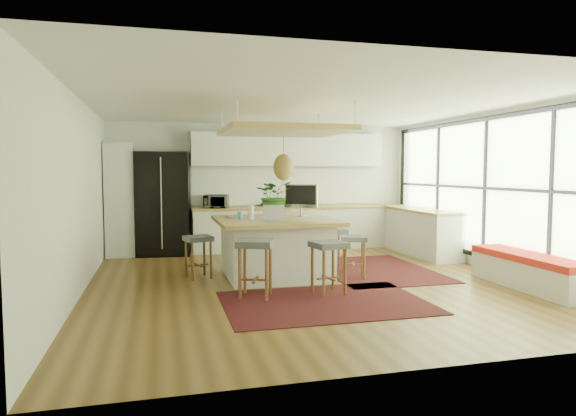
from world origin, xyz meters
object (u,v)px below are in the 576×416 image
object	(u,v)px
stool_near_right	(329,269)
stool_right_front	(354,255)
stool_left_side	(198,256)
monitor	(301,201)
stool_right_back	(333,248)
island	(275,247)
microwave	(216,200)
laptop	(275,213)
island_plant	(274,199)
stool_near_left	(255,271)
fridge	(164,209)

from	to	relation	value
stool_near_right	stool_right_front	xyz separation A→B (m)	(0.75, 0.95, 0.00)
stool_left_side	monitor	xyz separation A→B (m)	(1.74, 0.18, 0.83)
stool_right_back	island	bearing A→B (deg)	-163.62
monitor	microwave	bearing A→B (deg)	154.57
laptop	island_plant	xyz separation A→B (m)	(0.17, 0.81, 0.16)
island	stool_near_right	xyz separation A→B (m)	(0.44, -1.36, -0.11)
stool_right_front	microwave	distance (m)	3.62
stool_right_front	monitor	distance (m)	1.30
stool_right_front	stool_left_side	size ratio (longest dim) A/B	0.99
monitor	stool_right_back	bearing A→B (deg)	37.02
laptop	monitor	distance (m)	0.92
stool_right_front	laptop	distance (m)	1.45
stool_right_front	island_plant	size ratio (longest dim) A/B	0.92
stool_left_side	microwave	distance (m)	2.64
island	stool_near_right	bearing A→B (deg)	-72.01
stool_right_back	monitor	size ratio (longest dim) A/B	1.17
stool_near_right	laptop	distance (m)	1.33
laptop	microwave	world-z (taller)	microwave
island_plant	stool_right_front	bearing A→B (deg)	-38.81
island_plant	stool_near_left	bearing A→B (deg)	-110.51
island	laptop	world-z (taller)	laptop
island	stool_right_front	size ratio (longest dim) A/B	2.79
stool_near_right	laptop	bearing A→B (deg)	117.10
stool_right_front	island_plant	xyz separation A→B (m)	(-1.10, 0.88, 0.86)
stool_near_left	island_plant	bearing A→B (deg)	69.49
stool_right_front	microwave	size ratio (longest dim) A/B	1.35
stool_right_back	stool_left_side	xyz separation A→B (m)	(-2.32, -0.18, 0.00)
stool_right_front	stool_left_side	world-z (taller)	stool_left_side
monitor	island_plant	xyz separation A→B (m)	(-0.43, 0.14, 0.02)
stool_near_right	microwave	bearing A→B (deg)	105.36
stool_right_back	island_plant	distance (m)	1.33
island	monitor	distance (m)	0.95
stool_near_right	stool_left_side	xyz separation A→B (m)	(-1.65, 1.50, 0.00)
stool_near_right	monitor	size ratio (longest dim) A/B	1.23
monitor	fridge	bearing A→B (deg)	171.54
fridge	microwave	xyz separation A→B (m)	(1.06, -0.01, 0.17)
stool_near_left	stool_right_front	xyz separation A→B (m)	(1.76, 0.88, 0.00)
stool_near_left	monitor	size ratio (longest dim) A/B	1.31
stool_right_front	stool_right_back	xyz separation A→B (m)	(-0.08, 0.74, 0.00)
monitor	microwave	size ratio (longest dim) A/B	1.21
stool_near_left	stool_right_back	distance (m)	2.32
stool_near_right	stool_right_front	world-z (taller)	stool_near_right
fridge	stool_near_left	bearing A→B (deg)	-67.64
stool_right_back	island_plant	size ratio (longest dim) A/B	0.97
stool_left_side	microwave	world-z (taller)	microwave
stool_near_right	island_plant	xyz separation A→B (m)	(-0.35, 1.83, 0.86)
island	stool_right_back	xyz separation A→B (m)	(1.11, 0.32, -0.11)
stool_near_right	microwave	distance (m)	4.18
stool_near_right	island_plant	bearing A→B (deg)	100.76
stool_near_right	stool_right_back	size ratio (longest dim) A/B	1.04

